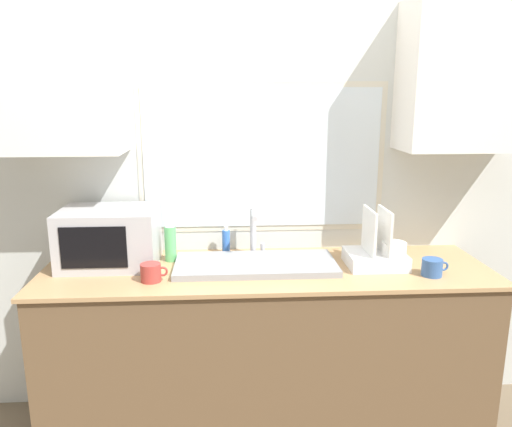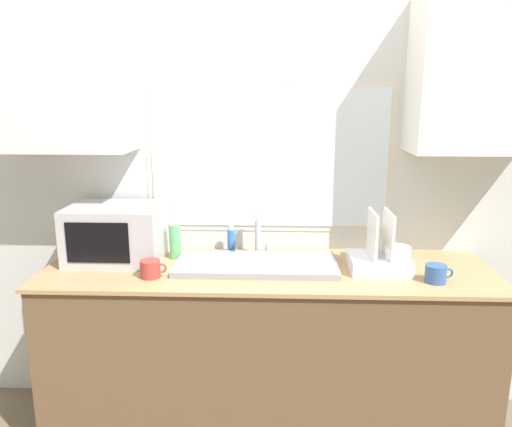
% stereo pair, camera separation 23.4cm
% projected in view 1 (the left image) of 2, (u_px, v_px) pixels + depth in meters
% --- Properties ---
extents(countertop, '(2.18, 0.65, 0.90)m').
position_uv_depth(countertop, '(266.00, 351.00, 2.54)').
color(countertop, brown).
rests_on(countertop, ground_plane).
extents(wall_back, '(6.00, 0.38, 2.60)m').
position_uv_depth(wall_back, '(263.00, 154.00, 2.61)').
color(wall_back, silver).
rests_on(wall_back, ground_plane).
extents(sink_basin, '(0.78, 0.35, 0.03)m').
position_uv_depth(sink_basin, '(256.00, 264.00, 2.44)').
color(sink_basin, gray).
rests_on(sink_basin, countertop).
extents(faucet, '(0.08, 0.18, 0.25)m').
position_uv_depth(faucet, '(254.00, 228.00, 2.58)').
color(faucet, '#B7B7BC').
rests_on(faucet, countertop).
extents(microwave, '(0.46, 0.35, 0.28)m').
position_uv_depth(microwave, '(110.00, 237.00, 2.45)').
color(microwave, '#B2B2B7').
rests_on(microwave, countertop).
extents(dish_rack, '(0.28, 0.24, 0.29)m').
position_uv_depth(dish_rack, '(378.00, 253.00, 2.44)').
color(dish_rack, white).
rests_on(dish_rack, countertop).
extents(spray_bottle, '(0.06, 0.06, 0.24)m').
position_uv_depth(spray_bottle, '(170.00, 239.00, 2.51)').
color(spray_bottle, '#59B266').
rests_on(spray_bottle, countertop).
extents(soap_bottle, '(0.04, 0.04, 0.15)m').
position_uv_depth(soap_bottle, '(226.00, 241.00, 2.64)').
color(soap_bottle, blue).
rests_on(soap_bottle, countertop).
extents(mug_near_sink, '(0.12, 0.09, 0.08)m').
position_uv_depth(mug_near_sink, '(151.00, 273.00, 2.25)').
color(mug_near_sink, '#A53833').
rests_on(mug_near_sink, countertop).
extents(mug_by_rack, '(0.13, 0.10, 0.08)m').
position_uv_depth(mug_by_rack, '(432.00, 267.00, 2.32)').
color(mug_by_rack, '#335999').
rests_on(mug_by_rack, countertop).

